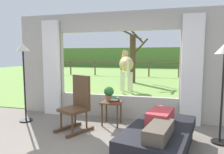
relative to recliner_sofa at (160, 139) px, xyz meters
name	(u,v)px	position (x,y,z in m)	size (l,w,h in m)	color
back_wall_with_window	(117,67)	(-1.09, 1.62, 1.03)	(5.20, 0.12, 2.55)	#ADA599
curtain_panel_left	(52,68)	(-2.78, 1.48, 0.98)	(0.44, 0.10, 2.40)	silver
curtain_panel_right	(192,71)	(0.60, 1.48, 0.98)	(0.44, 0.10, 2.40)	silver
outdoor_pasture_lawn	(150,75)	(-1.09, 12.52, -0.21)	(36.00, 21.68, 0.02)	#759E47
distant_hill_ridge	(156,58)	(-1.09, 22.36, 0.98)	(36.00, 2.00, 2.40)	#587E39
recliner_sofa	(160,139)	(0.00, 0.00, 0.00)	(1.25, 1.86, 0.42)	black
reclining_person	(160,121)	(0.00, -0.05, 0.30)	(0.46, 1.43, 0.22)	#B23338
rocking_chair	(78,104)	(-1.66, 0.57, 0.33)	(0.71, 0.81, 1.12)	#4C331E
side_table	(112,106)	(-1.07, 1.06, 0.21)	(0.44, 0.44, 0.52)	#4C331E
potted_plant	(109,93)	(-1.15, 1.12, 0.48)	(0.22, 0.22, 0.32)	#9E6042
book_stack	(115,100)	(-0.98, 1.01, 0.36)	(0.20, 0.16, 0.11)	#B22D28
floor_lamp_left	(23,59)	(-3.06, 0.77, 1.23)	(0.32, 0.32, 1.80)	black
floor_lamp_right	(224,63)	(1.01, 0.62, 1.18)	(0.32, 0.32, 1.73)	black
horse	(126,64)	(-1.52, 5.05, 0.94)	(0.89, 1.81, 1.73)	tan
pasture_tree	(133,57)	(-1.69, 7.90, 1.20)	(1.40, 1.46, 3.01)	#4C3823
pasture_fence_line	(149,66)	(-1.09, 11.29, 0.53)	(16.10, 0.10, 1.10)	brown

